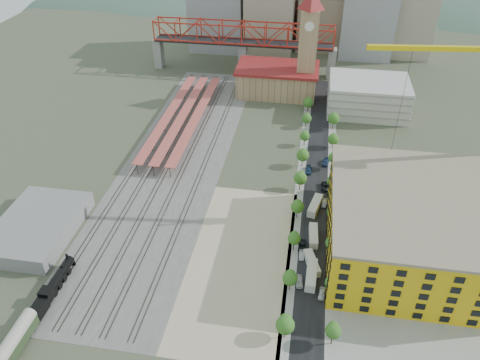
% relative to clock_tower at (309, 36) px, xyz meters
% --- Properties ---
extents(ground, '(400.00, 400.00, 0.00)m').
position_rel_clock_tower_xyz_m(ground, '(-8.00, -79.99, -28.70)').
color(ground, '#474C38').
rests_on(ground, ground).
extents(ballast_strip, '(36.00, 165.00, 0.06)m').
position_rel_clock_tower_xyz_m(ballast_strip, '(-44.00, -62.49, -28.67)').
color(ballast_strip, '#605E59').
rests_on(ballast_strip, ground).
extents(dirt_lot, '(28.00, 67.00, 0.06)m').
position_rel_clock_tower_xyz_m(dirt_lot, '(-12.00, -111.49, -28.67)').
color(dirt_lot, tan).
rests_on(dirt_lot, ground).
extents(street_asphalt, '(12.00, 170.00, 0.06)m').
position_rel_clock_tower_xyz_m(street_asphalt, '(8.00, -64.99, -28.67)').
color(street_asphalt, black).
rests_on(street_asphalt, ground).
extents(sidewalk_west, '(3.00, 170.00, 0.04)m').
position_rel_clock_tower_xyz_m(sidewalk_west, '(2.50, -64.99, -28.68)').
color(sidewalk_west, gray).
rests_on(sidewalk_west, ground).
extents(sidewalk_east, '(3.00, 170.00, 0.04)m').
position_rel_clock_tower_xyz_m(sidewalk_east, '(13.50, -64.99, -28.68)').
color(sidewalk_east, gray).
rests_on(sidewalk_east, ground).
extents(construction_pad, '(50.00, 90.00, 0.06)m').
position_rel_clock_tower_xyz_m(construction_pad, '(37.00, -99.99, -28.67)').
color(construction_pad, gray).
rests_on(construction_pad, ground).
extents(rail_tracks, '(26.56, 160.00, 0.18)m').
position_rel_clock_tower_xyz_m(rail_tracks, '(-45.80, -62.49, -28.55)').
color(rail_tracks, '#382B23').
rests_on(rail_tracks, ground).
extents(platform_canopies, '(16.00, 80.00, 4.12)m').
position_rel_clock_tower_xyz_m(platform_canopies, '(-49.00, -34.99, -24.70)').
color(platform_canopies, '#CB4F4E').
rests_on(platform_canopies, ground).
extents(station_hall, '(38.00, 24.00, 13.10)m').
position_rel_clock_tower_xyz_m(station_hall, '(-13.00, 2.01, -22.03)').
color(station_hall, tan).
rests_on(station_hall, ground).
extents(clock_tower, '(12.00, 12.00, 52.00)m').
position_rel_clock_tower_xyz_m(clock_tower, '(0.00, 0.00, 0.00)').
color(clock_tower, tan).
rests_on(clock_tower, ground).
extents(parking_garage, '(34.00, 26.00, 14.00)m').
position_rel_clock_tower_xyz_m(parking_garage, '(28.00, -9.99, -21.70)').
color(parking_garage, silver).
rests_on(parking_garage, ground).
extents(truss_bridge, '(94.00, 9.60, 25.60)m').
position_rel_clock_tower_xyz_m(truss_bridge, '(-33.00, 25.01, -9.83)').
color(truss_bridge, gray).
rests_on(truss_bridge, ground).
extents(construction_building, '(44.60, 50.60, 18.80)m').
position_rel_clock_tower_xyz_m(construction_building, '(34.00, -99.99, -19.29)').
color(construction_building, yellow).
rests_on(construction_building, ground).
extents(warehouse, '(22.00, 32.00, 5.00)m').
position_rel_clock_tower_xyz_m(warehouse, '(-74.00, -109.99, -26.20)').
color(warehouse, gray).
rests_on(warehouse, ground).
extents(street_trees, '(15.40, 124.40, 8.00)m').
position_rel_clock_tower_xyz_m(street_trees, '(8.00, -74.99, -28.70)').
color(street_trees, '#2E651E').
rests_on(street_trees, ground).
extents(skyline, '(133.00, 46.00, 60.00)m').
position_rel_clock_tower_xyz_m(skyline, '(-0.53, 62.32, -5.89)').
color(skyline, '#9EA0A3').
rests_on(skyline, ground).
extents(distant_hills, '(647.00, 264.00, 227.00)m').
position_rel_clock_tower_xyz_m(distant_hills, '(37.28, 180.01, -108.23)').
color(distant_hills, '#4C6B59').
rests_on(distant_hills, ground).
extents(locomotive, '(2.90, 22.39, 5.60)m').
position_rel_clock_tower_xyz_m(locomotive, '(-58.00, -130.69, -26.61)').
color(locomotive, black).
rests_on(locomotive, ground).
extents(coach, '(3.21, 18.66, 5.86)m').
position_rel_clock_tower_xyz_m(coach, '(-58.00, -150.32, -25.58)').
color(coach, '#2A3E22').
rests_on(coach, ground).
extents(site_trailer_a, '(3.06, 10.41, 2.83)m').
position_rel_clock_tower_xyz_m(site_trailer_a, '(8.00, -115.25, -27.28)').
color(site_trailer_a, silver).
rests_on(site_trailer_a, ground).
extents(site_trailer_b, '(5.17, 9.36, 2.48)m').
position_rel_clock_tower_xyz_m(site_trailer_b, '(8.00, -110.53, -27.45)').
color(site_trailer_b, silver).
rests_on(site_trailer_b, ground).
extents(site_trailer_c, '(2.97, 9.47, 2.56)m').
position_rel_clock_tower_xyz_m(site_trailer_c, '(8.00, -99.15, -27.42)').
color(site_trailer_c, silver).
rests_on(site_trailer_c, ground).
extents(site_trailer_d, '(4.88, 10.49, 2.78)m').
position_rel_clock_tower_xyz_m(site_trailer_d, '(8.00, -84.72, -27.31)').
color(site_trailer_d, silver).
rests_on(site_trailer_d, ground).
extents(car_0, '(2.29, 4.82, 1.59)m').
position_rel_clock_tower_xyz_m(car_0, '(5.00, -117.48, -27.90)').
color(car_0, '#B9B9B9').
rests_on(car_0, ground).
extents(car_1, '(1.55, 4.09, 1.33)m').
position_rel_clock_tower_xyz_m(car_1, '(5.00, -107.22, -28.03)').
color(car_1, '#A5A3A9').
rests_on(car_1, ground).
extents(car_2, '(2.59, 5.30, 1.45)m').
position_rel_clock_tower_xyz_m(car_2, '(5.00, -103.51, -27.97)').
color(car_2, black).
rests_on(car_2, ground).
extents(car_3, '(2.14, 5.23, 1.52)m').
position_rel_clock_tower_xyz_m(car_3, '(5.00, -63.46, -27.94)').
color(car_3, navy).
rests_on(car_3, ground).
extents(car_4, '(2.10, 4.37, 1.44)m').
position_rel_clock_tower_xyz_m(car_4, '(11.00, -120.60, -27.98)').
color(car_4, silver).
rests_on(car_4, ground).
extents(car_5, '(1.91, 4.63, 1.49)m').
position_rel_clock_tower_xyz_m(car_5, '(11.00, -81.99, -27.95)').
color(car_5, '#A0A0A5').
rests_on(car_5, ground).
extents(car_6, '(2.65, 5.43, 1.49)m').
position_rel_clock_tower_xyz_m(car_6, '(11.00, -72.74, -27.95)').
color(car_6, black).
rests_on(car_6, ground).
extents(car_7, '(2.99, 5.54, 1.52)m').
position_rel_clock_tower_xyz_m(car_7, '(11.00, -57.27, -27.93)').
color(car_7, navy).
rests_on(car_7, ground).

